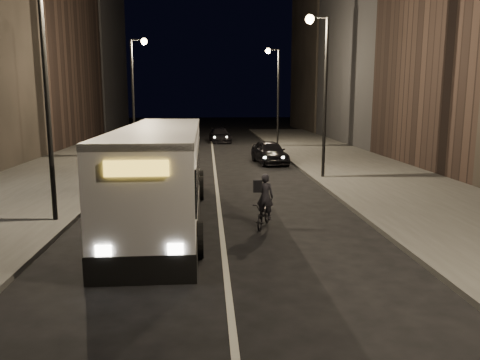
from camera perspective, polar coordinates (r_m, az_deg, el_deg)
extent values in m
plane|color=black|center=(12.54, -1.87, -9.73)|extent=(180.00, 180.00, 0.00)
cube|color=#3B3A38|center=(27.61, 14.90, 1.02)|extent=(7.00, 70.00, 0.16)
cube|color=#3B3A38|center=(27.35, -21.14, 0.60)|extent=(7.00, 70.00, 0.16)
cube|color=black|center=(43.05, 19.44, 17.84)|extent=(8.00, 61.00, 21.00)
cube|color=black|center=(43.73, -26.18, 17.93)|extent=(8.00, 61.00, 22.00)
cylinder|color=black|center=(24.55, 10.34, 9.68)|extent=(0.16, 0.16, 8.00)
cube|color=black|center=(24.75, 9.58, 19.01)|extent=(0.90, 0.08, 0.08)
sphere|color=#FFD18C|center=(24.64, 8.50, 18.84)|extent=(0.44, 0.44, 0.44)
cylinder|color=black|center=(40.25, 4.67, 9.88)|extent=(0.16, 0.16, 8.00)
cube|color=black|center=(40.38, 4.09, 15.57)|extent=(0.90, 0.08, 0.08)
sphere|color=#FFD18C|center=(40.31, 3.44, 15.45)|extent=(0.44, 0.44, 0.44)
cylinder|color=black|center=(16.62, -22.45, 9.01)|extent=(0.16, 0.16, 8.00)
cylinder|color=black|center=(34.19, -12.90, 9.64)|extent=(0.16, 0.16, 8.00)
cube|color=black|center=(34.35, -12.40, 16.35)|extent=(0.90, 0.08, 0.08)
sphere|color=#FFD18C|center=(34.28, -11.62, 16.23)|extent=(0.44, 0.44, 0.44)
cube|color=white|center=(16.55, -9.49, 0.74)|extent=(2.59, 12.06, 3.21)
cube|color=black|center=(16.48, -9.54, 2.29)|extent=(2.67, 11.66, 1.15)
cube|color=white|center=(16.38, -9.65, 6.12)|extent=(2.61, 12.06, 0.18)
cube|color=gold|center=(10.47, -12.50, 1.40)|extent=(1.41, 0.13, 0.35)
cylinder|color=black|center=(12.92, -16.58, -7.22)|extent=(0.36, 1.01, 1.00)
cylinder|color=black|center=(12.62, -5.29, -7.23)|extent=(0.36, 1.01, 1.00)
cylinder|color=black|center=(20.61, -11.96, -0.64)|extent=(0.36, 1.01, 1.00)
cylinder|color=black|center=(20.43, -4.97, -0.55)|extent=(0.36, 1.01, 1.00)
imported|color=black|center=(15.52, 2.95, -4.24)|extent=(1.06, 1.68, 0.83)
imported|color=black|center=(15.18, 3.06, -2.04)|extent=(0.65, 0.53, 1.52)
imported|color=black|center=(30.42, 3.62, 3.41)|extent=(2.31, 4.57, 1.49)
imported|color=#363538|center=(34.92, -9.23, 3.98)|extent=(1.36, 3.89, 1.28)
imported|color=black|center=(45.10, -2.45, 5.46)|extent=(2.27, 4.72, 1.33)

